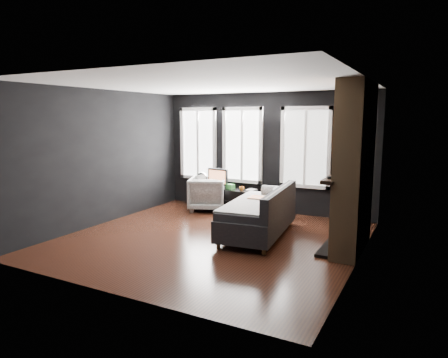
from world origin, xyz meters
The scene contains 18 objects.
floor centered at (0.00, 0.00, 0.00)m, with size 5.00×5.00×0.00m, color black.
ceiling centered at (0.00, 0.00, 2.70)m, with size 5.00×5.00×0.00m, color white.
wall_back centered at (0.00, 2.50, 1.35)m, with size 5.00×0.02×2.70m, color black.
wall_left centered at (-2.50, 0.00, 1.35)m, with size 0.02×5.00×2.70m, color black.
wall_right centered at (2.50, 0.00, 1.35)m, with size 0.02×5.00×2.70m, color black.
windows centered at (-0.45, 2.46, 2.38)m, with size 4.00×0.16×1.76m, color white, non-canonical shape.
fireplace centered at (2.30, 0.60, 1.35)m, with size 0.70×1.62×2.70m, color #93724C, non-canonical shape.
sofa centered at (0.65, 0.59, 0.45)m, with size 1.06×2.11×0.91m, color black, non-canonical shape.
stripe_pillow centered at (0.84, 1.00, 0.66)m, with size 0.08×0.36×0.36m, color gray.
armchair centered at (-1.19, 1.95, 0.42)m, with size 0.82×0.77×0.85m, color silver.
media_console centered at (-0.78, 2.10, 0.26)m, with size 1.52×0.48×0.52m, color black, non-canonical shape.
monitor centered at (-1.02, 2.12, 0.77)m, with size 0.56×0.12×0.50m, color black, non-canonical shape.
desk_fan centered at (-1.44, 2.11, 0.69)m, with size 0.24×0.24×0.34m, color #A2A2A2, non-canonical shape.
mug centered at (-0.35, 2.01, 0.58)m, with size 0.11×0.09×0.11m, color #C86C1D.
book centered at (-0.25, 2.15, 0.64)m, with size 0.17×0.02×0.24m, color #A0957F.
storage_box centered at (-0.66, 2.07, 0.58)m, with size 0.20×0.13×0.11m, color #276928.
mantel_vase centered at (2.05, 1.05, 1.31)m, with size 0.17×0.17×0.17m, color gold.
mantel_clock centered at (2.05, 0.05, 1.25)m, with size 0.11×0.11×0.04m, color black.
Camera 1 is at (3.39, -5.97, 2.15)m, focal length 32.00 mm.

